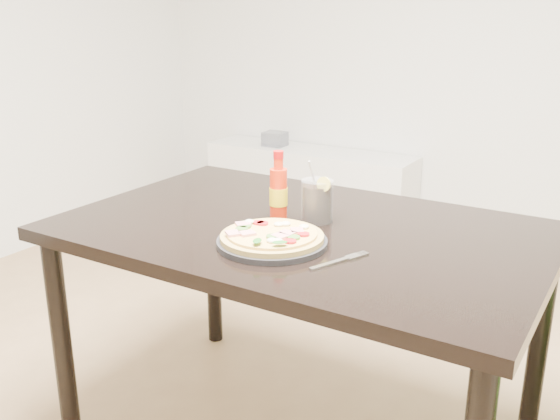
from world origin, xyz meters
The scene contains 8 objects.
dining_table centered at (0.26, 0.11, 0.67)m, with size 1.40×0.90×0.75m.
plate centered at (0.27, -0.08, 0.76)m, with size 0.30×0.30×0.02m, color black.
pizza centered at (0.27, -0.08, 0.78)m, with size 0.28×0.28×0.03m.
hot_sauce_bottle centered at (0.16, 0.13, 0.83)m, with size 0.06×0.06×0.21m.
cola_cup centered at (0.28, 0.17, 0.81)m, with size 0.10×0.10×0.19m.
fork centered at (0.48, -0.08, 0.75)m, with size 0.09×0.18×0.00m.
media_console centered at (-0.80, 2.07, 0.25)m, with size 1.40×0.34×0.50m, color white.
cd_stack centered at (-1.05, 2.05, 0.55)m, with size 0.14×0.12×0.09m.
Camera 1 is at (1.11, -1.40, 1.35)m, focal length 40.00 mm.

